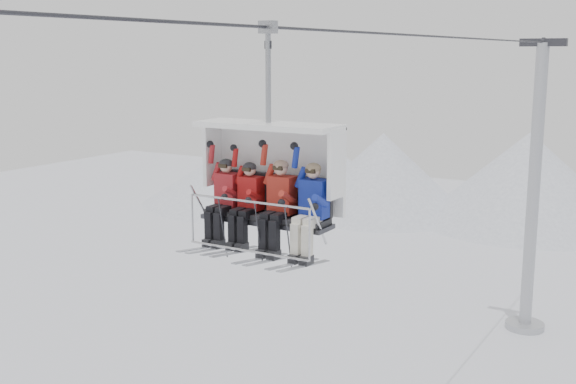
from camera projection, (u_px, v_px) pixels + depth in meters
The scene contains 8 objects.
ridgeline at pixel (570, 196), 51.37m from camera, with size 72.00×21.00×7.00m.
lift_tower_right at pixel (532, 209), 33.09m from camera, with size 2.00×1.80×13.48m.
haul_cable at pixel (288, 28), 13.09m from camera, with size 0.06×0.06×50.00m, color #2F2F34.
chairlift_carrier at pixel (273, 171), 13.12m from camera, with size 2.68×1.17×3.98m.
skier_far_left at pixel (224, 197), 13.39m from camera, with size 0.43×1.69×1.69m.
skier_center_left at pixel (248, 200), 13.13m from camera, with size 0.42×1.69×1.66m.
skier_center_right at pixel (279, 202), 12.79m from camera, with size 0.46×1.69×1.80m.
skier_far_right at pixel (311, 206), 12.47m from camera, with size 0.46×1.69×1.80m.
Camera 1 is at (6.85, -11.54, 12.87)m, focal length 45.00 mm.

